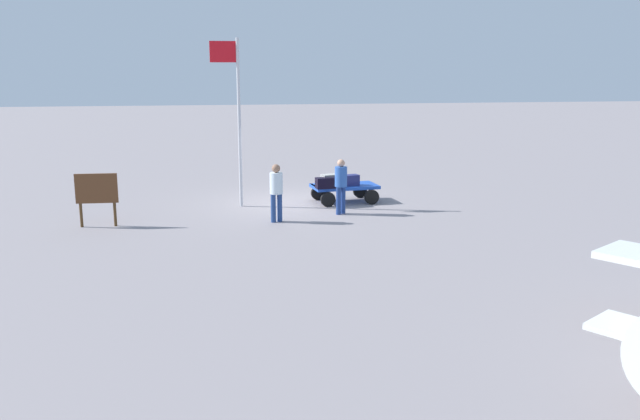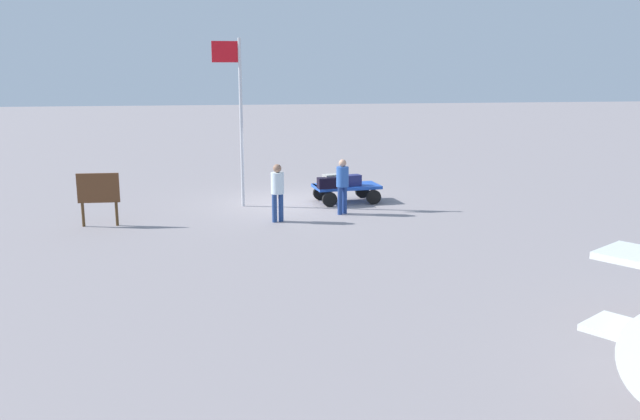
% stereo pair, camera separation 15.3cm
% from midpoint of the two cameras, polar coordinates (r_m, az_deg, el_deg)
% --- Properties ---
extents(ground_plane, '(120.00, 120.00, 0.00)m').
position_cam_midpoint_polar(ground_plane, '(21.23, -2.24, 0.61)').
color(ground_plane, gray).
extents(luggage_cart, '(2.17, 1.44, 0.56)m').
position_cam_midpoint_polar(luggage_cart, '(21.30, 2.44, 1.81)').
color(luggage_cart, blue).
rests_on(luggage_cart, ground).
extents(suitcase_dark, '(0.66, 0.39, 0.34)m').
position_cam_midpoint_polar(suitcase_dark, '(20.62, 0.89, 2.34)').
color(suitcase_dark, black).
rests_on(suitcase_dark, luggage_cart).
extents(suitcase_grey, '(0.54, 0.42, 0.35)m').
position_cam_midpoint_polar(suitcase_grey, '(21.12, 3.04, 2.57)').
color(suitcase_grey, navy).
rests_on(suitcase_grey, luggage_cart).
extents(suitcase_olive, '(0.58, 0.46, 0.39)m').
position_cam_midpoint_polar(suitcase_olive, '(20.93, 1.22, 2.56)').
color(suitcase_olive, '#959692').
rests_on(suitcase_olive, luggage_cart).
extents(worker_lead, '(0.50, 0.50, 1.63)m').
position_cam_midpoint_polar(worker_lead, '(19.43, 2.17, 2.43)').
color(worker_lead, navy).
rests_on(worker_lead, ground).
extents(worker_trailing, '(0.46, 0.46, 1.63)m').
position_cam_midpoint_polar(worker_trailing, '(18.46, -3.44, 1.90)').
color(worker_trailing, navy).
rests_on(worker_trailing, ground).
extents(flagpole, '(0.88, 0.10, 5.12)m').
position_cam_midpoint_polar(flagpole, '(20.47, -6.88, 8.67)').
color(flagpole, silver).
rests_on(flagpole, ground).
extents(signboard, '(1.11, 0.12, 1.46)m').
position_cam_midpoint_polar(signboard, '(18.86, -18.30, 1.52)').
color(signboard, '#4C3319').
rests_on(signboard, ground).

